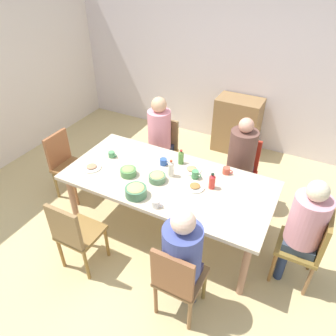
% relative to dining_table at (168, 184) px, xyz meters
% --- Properties ---
extents(ground_plane, '(6.95, 6.95, 0.00)m').
position_rel_dining_table_xyz_m(ground_plane, '(0.00, 0.00, -0.69)').
color(ground_plane, tan).
extents(wall_back, '(6.03, 0.12, 2.60)m').
position_rel_dining_table_xyz_m(wall_back, '(0.00, 2.46, 0.61)').
color(wall_back, silver).
rests_on(wall_back, ground_plane).
extents(dining_table, '(2.28, 1.09, 0.76)m').
position_rel_dining_table_xyz_m(dining_table, '(0.00, 0.00, 0.00)').
color(dining_table, '#C5B59A').
rests_on(dining_table, ground_plane).
extents(chair_0, '(0.40, 0.40, 0.90)m').
position_rel_dining_table_xyz_m(chair_0, '(-0.57, 0.92, -0.18)').
color(chair_0, olive).
rests_on(chair_0, ground_plane).
extents(person_0, '(0.31, 0.31, 1.28)m').
position_rel_dining_table_xyz_m(person_0, '(-0.57, 0.83, 0.07)').
color(person_0, '#313652').
rests_on(person_0, ground_plane).
extents(chair_1, '(0.40, 0.40, 0.90)m').
position_rel_dining_table_xyz_m(chair_1, '(-0.57, -0.92, -0.18)').
color(chair_1, olive).
rests_on(chair_1, ground_plane).
extents(chair_2, '(0.40, 0.40, 0.90)m').
position_rel_dining_table_xyz_m(chair_2, '(1.52, 0.00, -0.18)').
color(chair_2, olive).
rests_on(chair_2, ground_plane).
extents(person_2, '(0.34, 0.34, 1.24)m').
position_rel_dining_table_xyz_m(person_2, '(1.43, 0.00, 0.06)').
color(person_2, navy).
rests_on(person_2, ground_plane).
extents(chair_3, '(0.40, 0.40, 0.90)m').
position_rel_dining_table_xyz_m(chair_3, '(0.57, -0.92, -0.18)').
color(chair_3, brown).
rests_on(chair_3, ground_plane).
extents(person_3, '(0.34, 0.34, 1.23)m').
position_rel_dining_table_xyz_m(person_3, '(0.57, -0.83, 0.05)').
color(person_3, '#282C48').
rests_on(person_3, ground_plane).
extents(chair_4, '(0.40, 0.40, 0.90)m').
position_rel_dining_table_xyz_m(chair_4, '(-1.52, 0.00, -0.18)').
color(chair_4, brown).
rests_on(chair_4, ground_plane).
extents(chair_5, '(0.40, 0.40, 0.90)m').
position_rel_dining_table_xyz_m(chair_5, '(0.57, 0.92, -0.18)').
color(chair_5, red).
rests_on(chair_5, ground_plane).
extents(person_5, '(0.33, 0.33, 1.26)m').
position_rel_dining_table_xyz_m(person_5, '(0.57, 0.83, 0.06)').
color(person_5, '#373C44').
rests_on(person_5, ground_plane).
extents(plate_0, '(0.21, 0.21, 0.04)m').
position_rel_dining_table_xyz_m(plate_0, '(0.32, 0.00, 0.08)').
color(plate_0, white).
rests_on(plate_0, dining_table).
extents(plate_1, '(0.21, 0.21, 0.04)m').
position_rel_dining_table_xyz_m(plate_1, '(-0.87, -0.22, 0.08)').
color(plate_1, silver).
rests_on(plate_1, dining_table).
extents(plate_2, '(0.21, 0.21, 0.04)m').
position_rel_dining_table_xyz_m(plate_2, '(0.16, 0.27, 0.08)').
color(plate_2, silver).
rests_on(plate_2, dining_table).
extents(bowl_0, '(0.18, 0.18, 0.09)m').
position_rel_dining_table_xyz_m(bowl_0, '(-0.09, -0.08, 0.11)').
color(bowl_0, '#517A55').
rests_on(bowl_0, dining_table).
extents(bowl_1, '(0.22, 0.22, 0.12)m').
position_rel_dining_table_xyz_m(bowl_1, '(-0.16, -0.39, 0.13)').
color(bowl_1, '#437551').
rests_on(bowl_1, dining_table).
extents(bowl_2, '(0.18, 0.18, 0.10)m').
position_rel_dining_table_xyz_m(bowl_2, '(-0.43, -0.13, 0.12)').
color(bowl_2, '#4E8349').
rests_on(bowl_2, dining_table).
extents(cup_0, '(0.12, 0.08, 0.08)m').
position_rel_dining_table_xyz_m(cup_0, '(0.10, -0.44, 0.11)').
color(cup_0, white).
rests_on(cup_0, dining_table).
extents(cup_1, '(0.12, 0.08, 0.08)m').
position_rel_dining_table_xyz_m(cup_1, '(0.53, 0.40, 0.11)').
color(cup_1, '#C34F3B').
rests_on(cup_1, dining_table).
extents(cup_2, '(0.12, 0.08, 0.08)m').
position_rel_dining_table_xyz_m(cup_2, '(-0.17, 0.22, 0.11)').
color(cup_2, '#2F53A4').
rests_on(cup_2, dining_table).
extents(cup_3, '(0.11, 0.08, 0.07)m').
position_rel_dining_table_xyz_m(cup_3, '(-0.80, 0.08, 0.10)').
color(cup_3, '#4D905A').
rests_on(cup_3, dining_table).
extents(cup_4, '(0.11, 0.08, 0.09)m').
position_rel_dining_table_xyz_m(cup_4, '(0.25, 0.16, 0.11)').
color(cup_4, '#499057').
rests_on(cup_4, dining_table).
extents(bottle_0, '(0.06, 0.06, 0.18)m').
position_rel_dining_table_xyz_m(bottle_0, '(-0.01, 0.34, 0.15)').
color(bottle_0, '#4E873A').
rests_on(bottle_0, dining_table).
extents(bottle_1, '(0.06, 0.06, 0.20)m').
position_rel_dining_table_xyz_m(bottle_1, '(-0.00, 0.07, 0.16)').
color(bottle_1, silver).
rests_on(bottle_1, dining_table).
extents(bottle_2, '(0.07, 0.07, 0.18)m').
position_rel_dining_table_xyz_m(bottle_2, '(0.48, 0.08, 0.15)').
color(bottle_2, red).
rests_on(bottle_2, dining_table).
extents(side_cabinet, '(0.70, 0.44, 0.90)m').
position_rel_dining_table_xyz_m(side_cabinet, '(0.14, 2.16, -0.24)').
color(side_cabinet, olive).
rests_on(side_cabinet, ground_plane).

